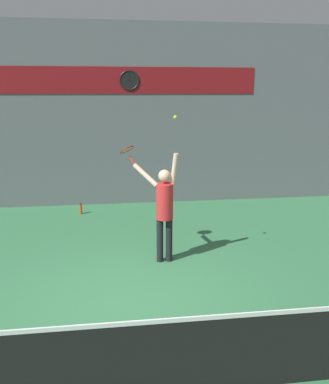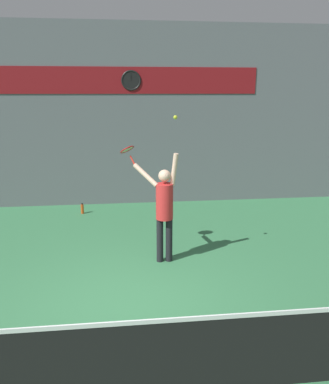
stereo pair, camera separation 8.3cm
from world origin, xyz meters
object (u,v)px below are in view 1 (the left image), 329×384
Objects in this scene: tennis_racket at (127,151)px; water_bottle at (81,209)px; tennis_ball at (175,117)px; tennis_player at (164,206)px; scoreboard_clock at (129,80)px.

water_bottle is at bearing 114.15° from tennis_racket.
water_bottle is (-1.22, 2.72, -1.98)m from tennis_racket.
tennis_ball is at bearing -30.74° from tennis_racket.
water_bottle is (-1.87, 3.14, -0.98)m from tennis_player.
scoreboard_clock is at bearing 96.69° from tennis_player.
scoreboard_clock reaches higher than tennis_racket.
water_bottle is at bearing 122.61° from tennis_ball.
tennis_racket reaches higher than water_bottle.
tennis_ball reaches higher than tennis_racket.
tennis_player is at bearing -83.31° from scoreboard_clock.
tennis_ball is at bearing -80.82° from scoreboard_clock.
tennis_player is at bearing 155.43° from tennis_ball.
tennis_player is 3.78m from water_bottle.
tennis_ball is (0.19, -0.09, 1.65)m from tennis_player.
tennis_ball reaches higher than water_bottle.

